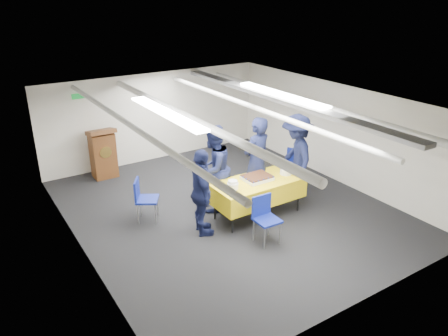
{
  "coord_description": "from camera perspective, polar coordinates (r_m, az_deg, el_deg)",
  "views": [
    {
      "loc": [
        -4.45,
        -6.78,
        4.32
      ],
      "look_at": [
        -0.22,
        -0.2,
        1.05
      ],
      "focal_mm": 35.0,
      "sensor_mm": 36.0,
      "label": 1
    }
  ],
  "objects": [
    {
      "name": "sailor_a",
      "position": [
        9.07,
        4.27,
        0.84
      ],
      "size": [
        0.77,
        0.57,
        1.91
      ],
      "primitive_type": "imported",
      "rotation": [
        0.0,
        0.0,
        3.32
      ],
      "color": "black",
      "rests_on": "ground"
    },
    {
      "name": "room_shell",
      "position": [
        8.87,
        -0.4,
        6.25
      ],
      "size": [
        6.0,
        7.0,
        2.3
      ],
      "color": "silver",
      "rests_on": "ground"
    },
    {
      "name": "podium",
      "position": [
        10.89,
        -15.52,
        1.92
      ],
      "size": [
        0.62,
        0.53,
        1.25
      ],
      "color": "brown",
      "rests_on": "ground"
    },
    {
      "name": "sailor_d",
      "position": [
        9.47,
        9.4,
        1.42
      ],
      "size": [
        1.15,
        1.39,
        1.87
      ],
      "primitive_type": "imported",
      "rotation": [
        0.0,
        0.0,
        -2.02
      ],
      "color": "black",
      "rests_on": "ground"
    },
    {
      "name": "ground",
      "position": [
        9.19,
        0.5,
        -5.35
      ],
      "size": [
        7.0,
        7.0,
        0.0
      ],
      "primitive_type": "plane",
      "color": "black",
      "rests_on": "ground"
    },
    {
      "name": "serving_table",
      "position": [
        8.74,
        4.43,
        -2.88
      ],
      "size": [
        1.87,
        0.87,
        0.77
      ],
      "color": "black",
      "rests_on": "ground"
    },
    {
      "name": "plate_stack_left",
      "position": [
        8.24,
        1.15,
        -2.23
      ],
      "size": [
        0.22,
        0.22,
        0.17
      ],
      "color": "white",
      "rests_on": "serving_table"
    },
    {
      "name": "chair_left",
      "position": [
        8.69,
        -10.58,
        -3.59
      ],
      "size": [
        0.58,
        0.58,
        0.87
      ],
      "color": "gray",
      "rests_on": "ground"
    },
    {
      "name": "sailor_b",
      "position": [
        8.81,
        -1.4,
        -0.11
      ],
      "size": [
        1.09,
        0.99,
        1.82
      ],
      "primitive_type": "imported",
      "rotation": [
        0.0,
        0.0,
        3.56
      ],
      "color": "black",
      "rests_on": "ground"
    },
    {
      "name": "chair_near",
      "position": [
        7.92,
        5.31,
        -6.03
      ],
      "size": [
        0.43,
        0.43,
        0.87
      ],
      "color": "gray",
      "rests_on": "ground"
    },
    {
      "name": "chair_right",
      "position": [
        10.17,
        9.02,
        0.52
      ],
      "size": [
        0.57,
        0.57,
        0.87
      ],
      "color": "gray",
      "rests_on": "ground"
    },
    {
      "name": "sailor_c",
      "position": [
        7.97,
        -2.93,
        -3.27
      ],
      "size": [
        0.68,
        1.06,
        1.67
      ],
      "primitive_type": "imported",
      "rotation": [
        0.0,
        0.0,
        1.27
      ],
      "color": "black",
      "rests_on": "ground"
    },
    {
      "name": "sheet_cake",
      "position": [
        8.66,
        4.35,
        -1.26
      ],
      "size": [
        0.56,
        0.44,
        0.1
      ],
      "color": "white",
      "rests_on": "serving_table"
    },
    {
      "name": "plate_stack_right",
      "position": [
        8.97,
        8.08,
        -0.31
      ],
      "size": [
        0.24,
        0.24,
        0.17
      ],
      "color": "white",
      "rests_on": "serving_table"
    }
  ]
}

